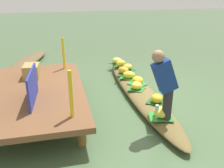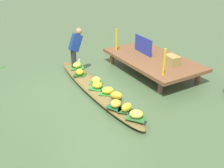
{
  "view_description": "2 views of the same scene",
  "coord_description": "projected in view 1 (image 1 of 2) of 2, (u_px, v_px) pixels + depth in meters",
  "views": [
    {
      "loc": [
        -4.81,
        1.74,
        2.33
      ],
      "look_at": [
        0.09,
        0.61,
        0.31
      ],
      "focal_mm": 39.18,
      "sensor_mm": 36.0,
      "label": 1
    },
    {
      "loc": [
        5.42,
        -2.66,
        3.22
      ],
      "look_at": [
        0.32,
        0.36,
        0.26
      ],
      "focal_mm": 39.59,
      "sensor_mm": 36.0,
      "label": 2
    }
  ],
  "objects": [
    {
      "name": "banana_bunch_0",
      "position": [
        137.0,
        85.0,
        5.39
      ],
      "size": [
        0.34,
        0.34,
        0.17
      ],
      "primitive_type": "ellipsoid",
      "rotation": [
        0.0,
        0.0,
        5.49
      ],
      "color": "yellow",
      "rests_on": "vendor_boat"
    },
    {
      "name": "water_bottle",
      "position": [
        157.0,
        112.0,
        4.19
      ],
      "size": [
        0.06,
        0.06,
        0.25
      ],
      "primitive_type": "cylinder",
      "color": "silver",
      "rests_on": "vendor_boat"
    },
    {
      "name": "banana_bunch_7",
      "position": [
        117.0,
        61.0,
        7.15
      ],
      "size": [
        0.36,
        0.38,
        0.18
      ],
      "primitive_type": "ellipsoid",
      "rotation": [
        0.0,
        0.0,
        0.94
      ],
      "color": "#EAD353",
      "rests_on": "vendor_boat"
    },
    {
      "name": "banana_bunch_8",
      "position": [
        129.0,
        75.0,
        6.03
      ],
      "size": [
        0.32,
        0.36,
        0.18
      ],
      "primitive_type": "ellipsoid",
      "rotation": [
        0.0,
        0.0,
        4.3
      ],
      "color": "yellow",
      "rests_on": "vendor_boat"
    },
    {
      "name": "leaf_mat_4",
      "position": [
        161.0,
        117.0,
        4.27
      ],
      "size": [
        0.43,
        0.48,
        0.01
      ],
      "primitive_type": "cube",
      "rotation": [
        0.0,
        0.0,
        1.31
      ],
      "color": "#2B852F",
      "rests_on": "vendor_boat"
    },
    {
      "name": "produce_crate",
      "position": [
        32.0,
        71.0,
        5.3
      ],
      "size": [
        0.46,
        0.35,
        0.28
      ],
      "primitive_type": "cube",
      "rotation": [
        0.0,
        0.0,
        -0.07
      ],
      "color": "#9C864A",
      "rests_on": "dock_platform"
    },
    {
      "name": "banana_bunch_2",
      "position": [
        128.0,
        67.0,
        6.64
      ],
      "size": [
        0.37,
        0.37,
        0.16
      ],
      "primitive_type": "ellipsoid",
      "rotation": [
        0.0,
        0.0,
        2.47
      ],
      "color": "gold",
      "rests_on": "vendor_boat"
    },
    {
      "name": "banana_bunch_1",
      "position": [
        138.0,
        80.0,
        5.67
      ],
      "size": [
        0.35,
        0.33,
        0.18
      ],
      "primitive_type": "ellipsoid",
      "rotation": [
        0.0,
        0.0,
        3.54
      ],
      "color": "yellow",
      "rests_on": "vendor_boat"
    },
    {
      "name": "leaf_mat_3",
      "position": [
        157.0,
        102.0,
        4.8
      ],
      "size": [
        0.46,
        0.46,
        0.01
      ],
      "primitive_type": "cube",
      "rotation": [
        0.0,
        0.0,
        0.86
      ],
      "color": "#21571E",
      "rests_on": "vendor_boat"
    },
    {
      "name": "leaf_mat_0",
      "position": [
        136.0,
        89.0,
        5.42
      ],
      "size": [
        0.45,
        0.46,
        0.01
      ],
      "primitive_type": "cube",
      "rotation": [
        0.0,
        0.0,
        0.93
      ],
      "color": "#2A6F2C",
      "rests_on": "vendor_boat"
    },
    {
      "name": "railing_post_east",
      "position": [
        64.0,
        53.0,
        5.77
      ],
      "size": [
        0.06,
        0.06,
        0.74
      ],
      "primitive_type": "cylinder",
      "color": "gold",
      "rests_on": "dock_platform"
    },
    {
      "name": "moored_boat",
      "position": [
        27.0,
        62.0,
        7.76
      ],
      "size": [
        2.8,
        1.48,
        0.18
      ],
      "primitive_type": "ellipsoid",
      "rotation": [
        0.0,
        0.0,
        -0.34
      ],
      "color": "brown",
      "rests_on": "ground"
    },
    {
      "name": "dock_platform",
      "position": [
        37.0,
        93.0,
        4.72
      ],
      "size": [
        3.2,
        1.8,
        0.48
      ],
      "color": "brown",
      "rests_on": "ground"
    },
    {
      "name": "banana_bunch_5",
      "position": [
        123.0,
        70.0,
        6.32
      ],
      "size": [
        0.37,
        0.35,
        0.19
      ],
      "primitive_type": "ellipsoid",
      "rotation": [
        0.0,
        0.0,
        0.66
      ],
      "color": "gold",
      "rests_on": "vendor_boat"
    },
    {
      "name": "leaf_mat_8",
      "position": [
        129.0,
        78.0,
        6.06
      ],
      "size": [
        0.49,
        0.5,
        0.01
      ],
      "primitive_type": "cube",
      "rotation": [
        0.0,
        0.0,
        0.82
      ],
      "color": "#2B852C",
      "rests_on": "vendor_boat"
    },
    {
      "name": "banana_bunch_6",
      "position": [
        121.0,
        63.0,
        6.87
      ],
      "size": [
        0.22,
        0.31,
        0.19
      ],
      "primitive_type": "ellipsoid",
      "rotation": [
        0.0,
        0.0,
        4.88
      ],
      "color": "yellow",
      "rests_on": "vendor_boat"
    },
    {
      "name": "banana_bunch_4",
      "position": [
        161.0,
        112.0,
        4.23
      ],
      "size": [
        0.39,
        0.38,
        0.19
      ],
      "primitive_type": "ellipsoid",
      "rotation": [
        0.0,
        0.0,
        2.53
      ],
      "color": "yellow",
      "rests_on": "vendor_boat"
    },
    {
      "name": "banana_bunch_3",
      "position": [
        157.0,
        98.0,
        4.76
      ],
      "size": [
        0.33,
        0.31,
        0.17
      ],
      "primitive_type": "ellipsoid",
      "rotation": [
        0.0,
        0.0,
        2.71
      ],
      "color": "gold",
      "rests_on": "vendor_boat"
    },
    {
      "name": "vendor_person",
      "position": [
        164.0,
        82.0,
        3.94
      ],
      "size": [
        0.2,
        0.46,
        1.23
      ],
      "color": "#28282D",
      "rests_on": "vendor_boat"
    },
    {
      "name": "vendor_boat",
      "position": [
        139.0,
        92.0,
        5.54
      ],
      "size": [
        4.52,
        0.63,
        0.2
      ],
      "primitive_type": "ellipsoid",
      "rotation": [
        0.0,
        0.0,
        0.0
      ],
      "color": "brown",
      "rests_on": "ground"
    },
    {
      "name": "drifting_plant_0",
      "position": [
        162.0,
        59.0,
        8.39
      ],
      "size": [
        0.21,
        0.21,
        0.01
      ],
      "primitive_type": "ellipsoid",
      "rotation": [
        0.0,
        0.0,
        0.78
      ],
      "color": "#338747",
      "rests_on": "ground"
    },
    {
      "name": "leaf_mat_5",
      "position": [
        123.0,
        74.0,
        6.36
      ],
      "size": [
        0.5,
        0.46,
        0.01
      ],
      "primitive_type": "cube",
      "rotation": [
        0.0,
        0.0,
        2.54
      ],
      "color": "#2D5E34",
      "rests_on": "vendor_boat"
    },
    {
      "name": "market_banner",
      "position": [
        33.0,
        86.0,
        4.14
      ],
      "size": [
        0.95,
        0.09,
        0.55
      ],
      "primitive_type": "cube",
      "rotation": [
        0.0,
        0.0,
        -0.06
      ],
      "color": "#28339F",
      "rests_on": "dock_platform"
    },
    {
      "name": "railing_post_west",
      "position": [
        71.0,
        94.0,
        3.6
      ],
      "size": [
        0.06,
        0.06,
        0.74
      ],
      "primitive_type": "cylinder",
      "color": "gold",
      "rests_on": "dock_platform"
    },
    {
      "name": "canal_water",
      "position": [
        139.0,
        96.0,
        5.58
      ],
      "size": [
        40.0,
        40.0,
        0.0
      ],
      "primitive_type": "plane",
      "color": "#46603D",
      "rests_on": "ground"
    },
    {
      "name": "leaf_mat_1",
      "position": [
        137.0,
        84.0,
        5.71
      ],
      "size": [
        0.5,
        0.48,
        0.01
      ],
      "primitive_type": "cube",
      "rotation": [
        0.0,
        0.0,
        0.62
      ],
      "color": "#29853A",
      "rests_on": "vendor_boat"
    },
    {
      "name": "leaf_mat_7",
      "position": [
        117.0,
        64.0,
        7.19
      ],
      "size": [
        0.51,
        0.49,
        0.01
      ],
      "primitive_type": "cube",
      "rotation": [
        0.0,
        0.0,
        0.65
      ],
      "color": "#2C672E",
      "rests_on": "vendor_boat"
    },
    {
      "name": "leaf_mat_2",
      "position": [
        127.0,
        70.0,
        6.67
      ],
      "size": [
        0.48,
        0.45,
        0.01
      ],
      "primitive_type": "cube",
      "rotation": [
        0.0,
        0.0,
        0.42
      ],
      "color": "#1A5B2D",
      "rests_on": "vendor_boat"
    },
    {
      "name": "leaf_mat_6",
      "position": [
        121.0,
        67.0,
        6.9
      ],
      "size": [
        0.44,
        0.44,
        0.01
      ],
      "primitive_type": "cube",
      "rotation": [
        0.0,
        0.0,
        0.8
      ],
      "color": "#2D5928",
      "rests_on": "vendor_boat"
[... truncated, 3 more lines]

